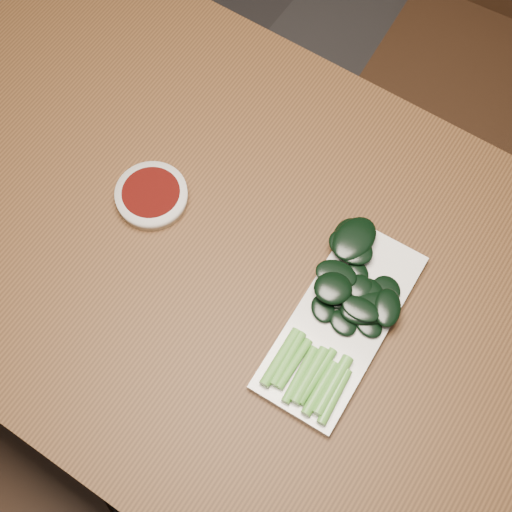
% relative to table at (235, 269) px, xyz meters
% --- Properties ---
extents(ground, '(6.00, 6.00, 0.00)m').
position_rel_table_xyz_m(ground, '(0.00, 0.00, -0.68)').
color(ground, '#2B2928').
rests_on(ground, ground).
extents(table, '(1.40, 0.80, 0.75)m').
position_rel_table_xyz_m(table, '(0.00, 0.00, 0.00)').
color(table, '#442913').
rests_on(table, ground).
extents(chair_far, '(0.43, 0.43, 0.89)m').
position_rel_table_xyz_m(chair_far, '(0.09, 0.88, -0.19)').
color(chair_far, black).
rests_on(chair_far, ground).
extents(sauce_bowl, '(0.11, 0.11, 0.03)m').
position_rel_table_xyz_m(sauce_bowl, '(-0.16, 0.00, 0.08)').
color(sauce_bowl, silver).
rests_on(sauce_bowl, table).
extents(serving_plate, '(0.14, 0.32, 0.01)m').
position_rel_table_xyz_m(serving_plate, '(0.20, -0.01, 0.08)').
color(serving_plate, silver).
rests_on(serving_plate, table).
extents(gai_lan, '(0.17, 0.31, 0.03)m').
position_rel_table_xyz_m(gai_lan, '(0.19, 0.02, 0.10)').
color(gai_lan, '#549D36').
rests_on(gai_lan, serving_plate).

